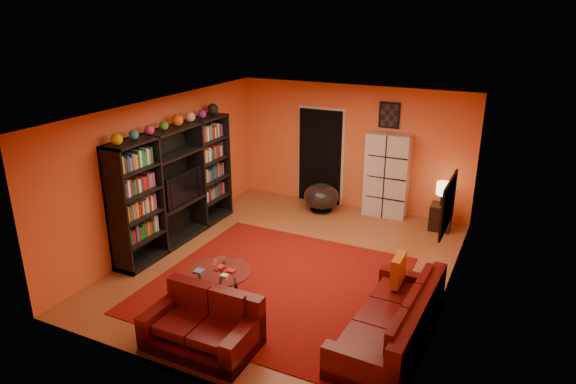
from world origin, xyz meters
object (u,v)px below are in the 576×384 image
at_px(loveseat, 205,324).
at_px(bowl_chair, 321,197).
at_px(coffee_table, 219,274).
at_px(entertainment_unit, 176,185).
at_px(side_table, 441,217).
at_px(sofa, 396,323).
at_px(tv, 179,187).
at_px(table_lamp, 444,189).
at_px(storage_cabinet, 387,175).

xyz_separation_m(loveseat, bowl_chair, (-0.41, 4.85, 0.03)).
relative_size(loveseat, coffee_table, 1.49).
xyz_separation_m(entertainment_unit, side_table, (4.27, 2.57, -0.80)).
bearing_deg(sofa, tv, 164.83).
xyz_separation_m(sofa, table_lamp, (-0.14, 3.89, 0.53)).
relative_size(sofa, bowl_chair, 3.11).
height_order(entertainment_unit, table_lamp, entertainment_unit).
bearing_deg(table_lamp, loveseat, -112.07).
bearing_deg(sofa, coffee_table, -174.98).
distance_m(entertainment_unit, loveseat, 3.39).
height_order(tv, storage_cabinet, storage_cabinet).
bearing_deg(tv, storage_cabinet, -47.81).
height_order(entertainment_unit, coffee_table, entertainment_unit).
xyz_separation_m(entertainment_unit, coffee_table, (1.84, -1.46, -0.62)).
bearing_deg(storage_cabinet, table_lamp, -12.92).
relative_size(entertainment_unit, loveseat, 2.14).
bearing_deg(entertainment_unit, tv, 34.96).
height_order(loveseat, coffee_table, loveseat).
distance_m(tv, coffee_table, 2.40).
relative_size(tv, loveseat, 0.72).
bearing_deg(sofa, bowl_chair, 126.62).
bearing_deg(sofa, loveseat, -151.04).
bearing_deg(entertainment_unit, side_table, 31.01).
relative_size(entertainment_unit, side_table, 6.00).
bearing_deg(sofa, storage_cabinet, 109.82).
xyz_separation_m(storage_cabinet, bowl_chair, (-1.26, -0.37, -0.54)).
bearing_deg(side_table, coffee_table, -121.14).
height_order(tv, loveseat, tv).
relative_size(loveseat, storage_cabinet, 0.81).
distance_m(sofa, table_lamp, 3.93).
height_order(entertainment_unit, bowl_chair, entertainment_unit).
bearing_deg(bowl_chair, entertainment_unit, -127.06).
height_order(tv, side_table, tv).
relative_size(entertainment_unit, bowl_chair, 4.10).
bearing_deg(storage_cabinet, coffee_table, -108.12).
distance_m(sofa, bowl_chair, 4.56).
xyz_separation_m(entertainment_unit, sofa, (4.41, -1.33, -0.77)).
bearing_deg(bowl_chair, loveseat, -85.15).
distance_m(sofa, storage_cabinet, 4.37).
xyz_separation_m(sofa, bowl_chair, (-2.58, 3.76, 0.03)).
bearing_deg(table_lamp, side_table, -116.57).
relative_size(side_table, table_lamp, 1.11).
xyz_separation_m(entertainment_unit, storage_cabinet, (3.10, 2.80, -0.19)).
bearing_deg(sofa, side_table, 94.29).
relative_size(sofa, loveseat, 1.63).
height_order(entertainment_unit, sofa, entertainment_unit).
distance_m(coffee_table, bowl_chair, 3.89).
relative_size(storage_cabinet, table_lamp, 3.82).
xyz_separation_m(sofa, loveseat, (-2.17, -1.09, 0.00)).
distance_m(coffee_table, table_lamp, 4.71).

